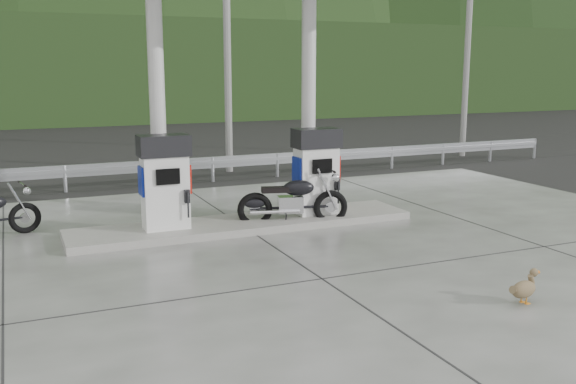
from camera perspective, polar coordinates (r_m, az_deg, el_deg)
name	(u,v)px	position (r m, az deg, el deg)	size (l,w,h in m)	color
ground	(295,262)	(10.82, 0.66, -6.26)	(160.00, 160.00, 0.00)	black
forecourt_apron	(295,262)	(10.82, 0.66, -6.21)	(18.00, 14.00, 0.02)	#63625E
pump_island	(245,224)	(13.03, -3.85, -2.85)	(7.00, 1.40, 0.15)	gray
gas_pump_left	(165,182)	(12.40, -10.89, 0.86)	(0.95, 0.55, 1.80)	white
gas_pump_right	(316,171)	(13.44, 2.53, 1.84)	(0.95, 0.55, 1.80)	white
canopy_column_left	(157,96)	(12.61, -11.56, 8.33)	(0.30, 0.30, 5.00)	white
canopy_column_right	(309,94)	(13.64, 1.84, 8.74)	(0.30, 0.30, 5.00)	white
guardrail	(178,159)	(18.10, -9.78, 2.92)	(26.00, 0.16, 1.42)	#AAADB2
road	(152,166)	(21.58, -11.96, 2.24)	(60.00, 7.00, 0.01)	black
utility_pole_b	(227,41)	(19.94, -5.43, 13.25)	(0.22, 0.22, 8.00)	gray
utility_pole_c	(468,45)	(24.31, 15.68, 12.50)	(0.22, 0.22, 8.00)	gray
tree_band	(84,71)	(39.65, -17.69, 10.23)	(80.00, 6.00, 6.00)	black
forested_hills	(52,99)	(69.62, -20.22, 7.74)	(100.00, 40.00, 140.00)	black
motorcycle_right	(293,201)	(13.11, 0.45, -0.80)	(2.14, 0.67, 1.01)	black
duck	(524,290)	(9.45, 20.21, -8.16)	(0.55, 0.16, 0.40)	brown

